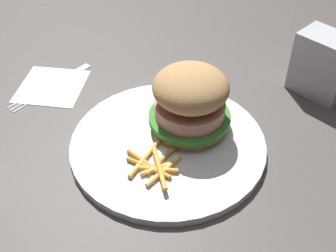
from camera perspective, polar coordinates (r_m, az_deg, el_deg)
The scene contains 7 objects.
ground_plane at distance 0.64m, azimuth 2.66°, elevation -4.35°, with size 1.60×1.60×0.00m, color #47423F.
plate at distance 0.65m, azimuth -0.00°, elevation -2.39°, with size 0.29×0.29×0.01m, color silver.
sandwich at distance 0.64m, azimuth 2.92°, elevation 3.35°, with size 0.12×0.12×0.10m.
fries_pile at distance 0.60m, azimuth -1.83°, elevation -5.17°, with size 0.10×0.08×0.01m.
napkin at distance 0.79m, azimuth -14.92°, elevation 5.06°, with size 0.11×0.11×0.00m, color white.
fork at distance 0.79m, azimuth -15.04°, elevation 5.15°, with size 0.13×0.13×0.00m.
napkin_dispenser at distance 0.77m, azimuth 19.55°, elevation 7.51°, with size 0.09×0.06×0.11m, color #B7BABF.
Camera 1 is at (-0.44, 0.07, 0.45)m, focal length 46.75 mm.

